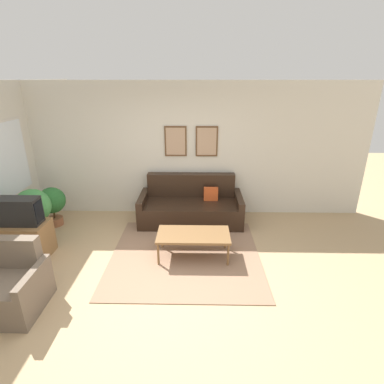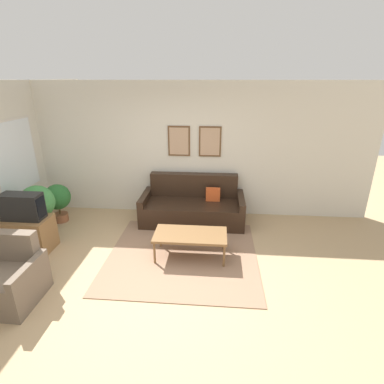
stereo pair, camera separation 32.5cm
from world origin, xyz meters
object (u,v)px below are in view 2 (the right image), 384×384
at_px(coffee_table, 190,236).
at_px(potted_plant_tall, 38,205).
at_px(couch, 193,207).
at_px(armchair, 7,280).
at_px(tv, 22,207).

bearing_deg(coffee_table, potted_plant_tall, 171.71).
xyz_separation_m(couch, potted_plant_tall, (-2.67, -0.91, 0.33)).
relative_size(coffee_table, potted_plant_tall, 1.17).
height_order(coffee_table, potted_plant_tall, potted_plant_tall).
relative_size(coffee_table, armchair, 1.35).
bearing_deg(armchair, coffee_table, 26.24).
distance_m(couch, tv, 3.01).
xyz_separation_m(couch, armchair, (-2.20, -2.52, -0.01)).
distance_m(coffee_table, potted_plant_tall, 2.78).
bearing_deg(tv, couch, 26.63).
bearing_deg(potted_plant_tall, tv, -87.04).
xyz_separation_m(armchair, potted_plant_tall, (-0.47, 1.61, 0.34)).
bearing_deg(coffee_table, couch, 92.98).
relative_size(tv, armchair, 0.76).
bearing_deg(tv, potted_plant_tall, 92.96).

